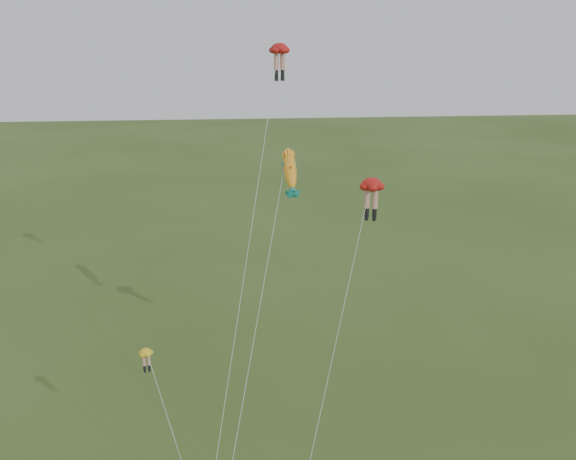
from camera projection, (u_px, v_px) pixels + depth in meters
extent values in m
ellipsoid|color=#B21712|center=(279.00, 48.00, 41.64)|extent=(1.71, 1.71, 0.70)
cylinder|color=tan|center=(276.00, 62.00, 41.82)|extent=(0.31, 0.31, 1.08)
cylinder|color=black|center=(276.00, 74.00, 42.05)|extent=(0.24, 0.24, 0.54)
cube|color=black|center=(276.00, 80.00, 42.16)|extent=(0.25, 0.35, 0.16)
cylinder|color=tan|center=(283.00, 61.00, 41.95)|extent=(0.31, 0.31, 1.08)
cylinder|color=black|center=(283.00, 74.00, 42.19)|extent=(0.24, 0.24, 0.54)
cube|color=black|center=(283.00, 79.00, 42.30)|extent=(0.25, 0.35, 0.16)
cylinder|color=silver|center=(250.00, 239.00, 38.31)|extent=(4.86, 13.32, 22.37)
ellipsoid|color=#B21712|center=(372.00, 184.00, 37.24)|extent=(1.94, 1.94, 0.75)
cylinder|color=tan|center=(367.00, 198.00, 37.56)|extent=(0.33, 0.33, 1.15)
cylinder|color=black|center=(367.00, 212.00, 37.82)|extent=(0.26, 0.26, 0.57)
cube|color=black|center=(366.00, 219.00, 37.93)|extent=(0.30, 0.38, 0.17)
cylinder|color=tan|center=(375.00, 199.00, 37.45)|extent=(0.33, 0.33, 1.15)
cylinder|color=black|center=(374.00, 213.00, 37.70)|extent=(0.26, 0.26, 0.57)
cube|color=black|center=(374.00, 219.00, 37.81)|extent=(0.30, 0.38, 0.17)
cylinder|color=silver|center=(339.00, 329.00, 35.07)|extent=(5.10, 8.54, 14.96)
ellipsoid|color=yellow|center=(146.00, 352.00, 33.55)|extent=(0.97, 0.97, 0.39)
cylinder|color=tan|center=(144.00, 360.00, 33.65)|extent=(0.18, 0.18, 0.60)
cylinder|color=black|center=(145.00, 368.00, 33.78)|extent=(0.14, 0.14, 0.30)
cube|color=black|center=(145.00, 371.00, 33.84)|extent=(0.14, 0.20, 0.09)
cylinder|color=tan|center=(149.00, 359.00, 33.73)|extent=(0.18, 0.18, 0.60)
cylinder|color=black|center=(149.00, 367.00, 33.86)|extent=(0.14, 0.14, 0.30)
cube|color=black|center=(149.00, 370.00, 33.92)|extent=(0.14, 0.20, 0.09)
cylinder|color=silver|center=(169.00, 421.00, 33.46)|extent=(2.25, 2.58, 7.21)
ellipsoid|color=yellow|center=(290.00, 168.00, 41.27)|extent=(1.03, 2.72, 2.89)
sphere|color=yellow|center=(290.00, 168.00, 41.27)|extent=(0.96, 1.31, 1.27)
cone|color=#137D6E|center=(290.00, 168.00, 41.27)|extent=(0.76, 1.25, 1.18)
cone|color=#137D6E|center=(290.00, 168.00, 41.27)|extent=(0.76, 1.25, 1.18)
cone|color=#137D6E|center=(290.00, 168.00, 41.27)|extent=(0.43, 0.70, 0.66)
cone|color=#137D6E|center=(290.00, 168.00, 41.27)|extent=(0.43, 0.70, 0.66)
cone|color=red|center=(290.00, 168.00, 41.27)|extent=(0.47, 0.69, 0.66)
cylinder|color=silver|center=(263.00, 308.00, 38.15)|extent=(4.41, 10.73, 14.63)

